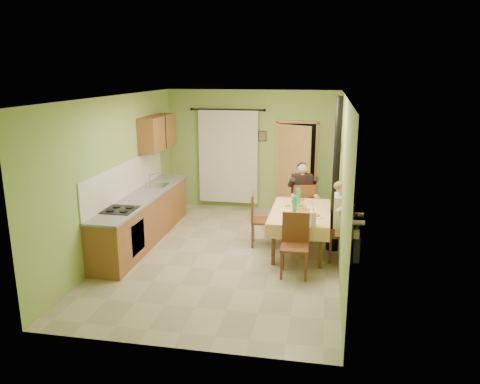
% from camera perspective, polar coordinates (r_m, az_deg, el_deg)
% --- Properties ---
extents(floor, '(4.00, 6.00, 0.01)m').
position_cam_1_polar(floor, '(8.54, -1.79, -7.58)').
color(floor, tan).
rests_on(floor, ground).
extents(room_shell, '(4.04, 6.04, 2.82)m').
position_cam_1_polar(room_shell, '(8.03, -1.89, 4.54)').
color(room_shell, '#95B65D').
rests_on(room_shell, ground).
extents(kitchen_run, '(0.64, 3.64, 1.56)m').
position_cam_1_polar(kitchen_run, '(9.22, -11.72, -3.00)').
color(kitchen_run, brown).
rests_on(kitchen_run, ground).
extents(upper_cabinets, '(0.35, 1.40, 0.70)m').
position_cam_1_polar(upper_cabinets, '(10.14, -10.00, 7.18)').
color(upper_cabinets, brown).
rests_on(upper_cabinets, room_shell).
extents(curtain, '(1.70, 0.07, 2.22)m').
position_cam_1_polar(curtain, '(11.03, -1.46, 4.37)').
color(curtain, black).
rests_on(curtain, ground).
extents(doorway, '(0.96, 0.40, 2.15)m').
position_cam_1_polar(doorway, '(10.85, 6.74, 2.97)').
color(doorway, black).
rests_on(doorway, ground).
extents(dining_table, '(1.07, 1.78, 0.76)m').
position_cam_1_polar(dining_table, '(8.66, 7.29, -4.68)').
color(dining_table, '#F0BF7B').
rests_on(dining_table, ground).
extents(tableware, '(0.79, 1.64, 0.33)m').
position_cam_1_polar(tableware, '(8.42, 7.49, -2.06)').
color(tableware, white).
rests_on(tableware, dining_table).
extents(chair_far, '(0.56, 0.56, 1.01)m').
position_cam_1_polar(chair_far, '(9.75, 7.51, -3.01)').
color(chair_far, brown).
rests_on(chair_far, ground).
extents(chair_near, '(0.45, 0.45, 1.01)m').
position_cam_1_polar(chair_near, '(7.66, 6.64, -8.01)').
color(chair_near, brown).
rests_on(chair_near, ground).
extents(chair_right, '(0.40, 0.40, 0.95)m').
position_cam_1_polar(chair_right, '(8.35, 12.22, -6.32)').
color(chair_right, brown).
rests_on(chair_right, ground).
extents(chair_left, '(0.49, 0.49, 1.01)m').
position_cam_1_polar(chair_left, '(8.89, 2.70, -4.66)').
color(chair_left, brown).
rests_on(chair_left, ground).
extents(man_far, '(0.64, 0.57, 1.39)m').
position_cam_1_polar(man_far, '(9.60, 7.60, 0.35)').
color(man_far, black).
rests_on(man_far, chair_far).
extents(man_right, '(0.47, 0.59, 1.39)m').
position_cam_1_polar(man_right, '(8.16, 12.35, -2.44)').
color(man_right, silver).
rests_on(man_right, chair_right).
extents(stove_flue, '(0.24, 0.24, 2.80)m').
position_cam_1_polar(stove_flue, '(8.61, 11.48, -0.48)').
color(stove_flue, black).
rests_on(stove_flue, ground).
extents(picture_back, '(0.19, 0.03, 0.23)m').
position_cam_1_polar(picture_back, '(10.89, 2.75, 6.82)').
color(picture_back, black).
rests_on(picture_back, room_shell).
extents(picture_right, '(0.03, 0.31, 0.21)m').
position_cam_1_polar(picture_right, '(9.03, 12.14, 5.54)').
color(picture_right, brown).
rests_on(picture_right, room_shell).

